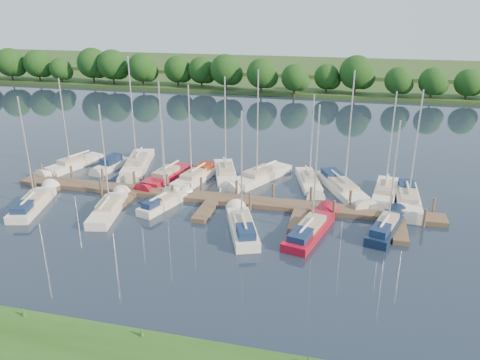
% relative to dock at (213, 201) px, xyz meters
% --- Properties ---
extents(ground, '(260.00, 260.00, 0.00)m').
position_rel_dock_xyz_m(ground, '(0.00, -7.31, -0.20)').
color(ground, '#182331').
rests_on(ground, ground).
extents(dock, '(40.00, 6.00, 0.40)m').
position_rel_dock_xyz_m(dock, '(0.00, 0.00, 0.00)').
color(dock, brown).
rests_on(dock, ground).
extents(mooring_pilings, '(38.24, 2.84, 2.00)m').
position_rel_dock_xyz_m(mooring_pilings, '(0.00, 1.13, 0.40)').
color(mooring_pilings, '#473D33').
rests_on(mooring_pilings, ground).
extents(far_shore, '(180.00, 30.00, 0.60)m').
position_rel_dock_xyz_m(far_shore, '(0.00, 67.69, 0.10)').
color(far_shore, '#26461B').
rests_on(far_shore, ground).
extents(distant_hill, '(220.00, 40.00, 1.40)m').
position_rel_dock_xyz_m(distant_hill, '(0.00, 92.69, 0.50)').
color(distant_hill, '#395525').
rests_on(distant_hill, ground).
extents(treeline, '(147.59, 9.06, 8.08)m').
position_rel_dock_xyz_m(treeline, '(2.05, 54.55, 3.85)').
color(treeline, '#38281C').
rests_on(treeline, ground).
extents(sailboat_n_0, '(3.84, 7.93, 10.26)m').
position_rel_dock_xyz_m(sailboat_n_0, '(-17.79, 5.56, 0.08)').
color(sailboat_n_0, white).
rests_on(sailboat_n_0, ground).
extents(motorboat, '(2.14, 5.41, 1.69)m').
position_rel_dock_xyz_m(motorboat, '(-13.60, 6.41, 0.15)').
color(motorboat, white).
rests_on(motorboat, ground).
extents(sailboat_n_2, '(4.38, 9.90, 12.46)m').
position_rel_dock_xyz_m(sailboat_n_2, '(-10.89, 7.32, 0.08)').
color(sailboat_n_2, white).
rests_on(sailboat_n_2, ground).
extents(sailboat_n_3, '(3.16, 8.27, 10.55)m').
position_rel_dock_xyz_m(sailboat_n_3, '(-6.36, 4.43, 0.08)').
color(sailboat_n_3, maroon).
rests_on(sailboat_n_3, ground).
extents(sailboat_n_4, '(3.22, 8.07, 10.30)m').
position_rel_dock_xyz_m(sailboat_n_4, '(-3.39, 4.67, 0.13)').
color(sailboat_n_4, white).
rests_on(sailboat_n_4, ground).
extents(sailboat_n_5, '(4.32, 8.42, 10.87)m').
position_rel_dock_xyz_m(sailboat_n_5, '(-0.60, 6.61, 0.08)').
color(sailboat_n_5, white).
rests_on(sailboat_n_5, ground).
extents(sailboat_n_6, '(5.57, 8.81, 11.65)m').
position_rel_dock_xyz_m(sailboat_n_6, '(2.87, 6.64, 0.08)').
color(sailboat_n_6, white).
rests_on(sailboat_n_6, ground).
extents(sailboat_n_7, '(3.35, 7.40, 9.48)m').
position_rel_dock_xyz_m(sailboat_n_7, '(8.01, 6.58, 0.08)').
color(sailboat_n_7, white).
rests_on(sailboat_n_7, ground).
extents(sailboat_n_8, '(5.70, 9.23, 11.94)m').
position_rel_dock_xyz_m(sailboat_n_8, '(11.36, 5.60, 0.11)').
color(sailboat_n_8, white).
rests_on(sailboat_n_8, ground).
extents(sailboat_n_9, '(2.77, 8.10, 10.39)m').
position_rel_dock_xyz_m(sailboat_n_9, '(15.22, 5.15, 0.08)').
color(sailboat_n_9, white).
rests_on(sailboat_n_9, ground).
extents(sailboat_n_10, '(2.10, 8.46, 10.71)m').
position_rel_dock_xyz_m(sailboat_n_10, '(17.17, 4.16, 0.11)').
color(sailboat_n_10, white).
rests_on(sailboat_n_10, ground).
extents(sailboat_s_0, '(3.54, 8.02, 10.20)m').
position_rel_dock_xyz_m(sailboat_s_0, '(-15.22, -4.64, 0.13)').
color(sailboat_s_0, white).
rests_on(sailboat_s_0, ground).
extents(sailboat_s_1, '(3.00, 7.64, 9.85)m').
position_rel_dock_xyz_m(sailboat_s_1, '(-8.11, -4.13, 0.08)').
color(sailboat_s_1, white).
rests_on(sailboat_s_1, ground).
extents(sailboat_s_2, '(2.99, 6.26, 8.20)m').
position_rel_dock_xyz_m(sailboat_s_2, '(-4.00, -1.83, 0.13)').
color(sailboat_s_2, white).
rests_on(sailboat_s_2, ground).
extents(sailboat_s_3, '(4.07, 7.69, 10.11)m').
position_rel_dock_xyz_m(sailboat_s_3, '(3.94, -4.93, 0.14)').
color(sailboat_s_3, white).
rests_on(sailboat_s_3, ground).
extents(sailboat_s_4, '(3.64, 8.39, 10.55)m').
position_rel_dock_xyz_m(sailboat_s_4, '(9.21, -3.93, 0.12)').
color(sailboat_s_4, maroon).
rests_on(sailboat_s_4, ground).
extents(sailboat_s_5, '(3.40, 7.22, 9.36)m').
position_rel_dock_xyz_m(sailboat_s_5, '(15.00, -2.19, 0.13)').
color(sailboat_s_5, '#101E36').
rests_on(sailboat_s_5, ground).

